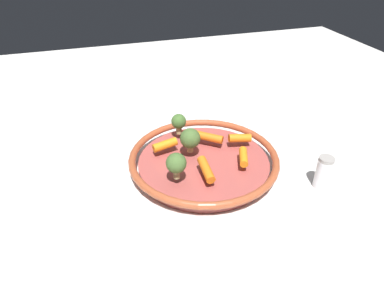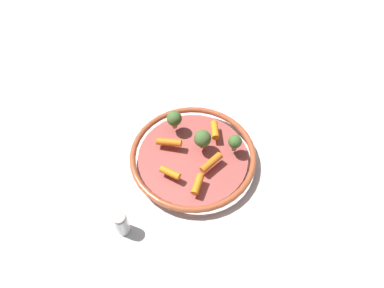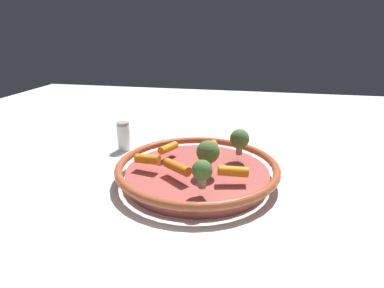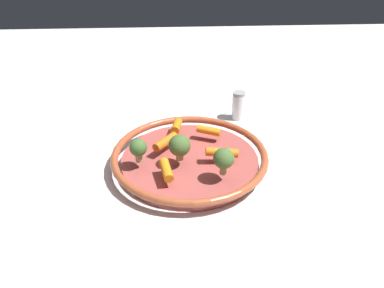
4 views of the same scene
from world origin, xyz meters
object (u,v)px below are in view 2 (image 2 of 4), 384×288
object	(u,v)px
broccoli_floret_mid	(235,142)
salt_shaker	(121,223)
serving_bowl	(193,157)
baby_carrot_center	(169,142)
baby_carrot_back	(211,163)
baby_carrot_right	(215,130)
broccoli_floret_large	(174,119)
baby_carrot_near_rim	(170,173)
baby_carrot_left	(198,184)
broccoli_floret_edge	(203,139)

from	to	relation	value
broccoli_floret_mid	salt_shaker	world-z (taller)	broccoli_floret_mid
serving_bowl	salt_shaker	xyz separation A→B (m)	(0.14, 0.22, 0.02)
broccoli_floret_mid	salt_shaker	bearing A→B (deg)	45.63
baby_carrot_center	baby_carrot_back	xyz separation A→B (m)	(-0.12, 0.05, -0.00)
baby_carrot_right	broccoli_floret_large	distance (m)	0.12
baby_carrot_near_rim	broccoli_floret_mid	world-z (taller)	broccoli_floret_mid
baby_carrot_left	baby_carrot_near_rim	distance (m)	0.08
serving_bowl	baby_carrot_left	distance (m)	0.11
salt_shaker	baby_carrot_back	bearing A→B (deg)	-134.80
broccoli_floret_large	salt_shaker	size ratio (longest dim) A/B	0.76
serving_bowl	baby_carrot_center	world-z (taller)	baby_carrot_center
baby_carrot_left	broccoli_floret_mid	bearing A→B (deg)	-122.43
salt_shaker	broccoli_floret_edge	bearing A→B (deg)	-122.82
broccoli_floret_edge	baby_carrot_left	bearing A→B (deg)	91.89
serving_bowl	baby_carrot_near_rim	distance (m)	0.09
broccoli_floret_mid	baby_carrot_right	bearing A→B (deg)	-40.88
baby_carrot_center	baby_carrot_left	world-z (taller)	baby_carrot_center
baby_carrot_left	baby_carrot_back	xyz separation A→B (m)	(-0.03, -0.07, -0.00)
baby_carrot_back	broccoli_floret_edge	size ratio (longest dim) A/B	1.17
serving_bowl	baby_carrot_near_rim	size ratio (longest dim) A/B	6.22
baby_carrot_near_rim	broccoli_floret_edge	distance (m)	0.13
baby_carrot_left	broccoli_floret_mid	distance (m)	0.15
baby_carrot_right	broccoli_floret_large	world-z (taller)	broccoli_floret_large
baby_carrot_center	broccoli_floret_mid	distance (m)	0.18
baby_carrot_left	baby_carrot_right	bearing A→B (deg)	-97.74
baby_carrot_center	baby_carrot_right	bearing A→B (deg)	-153.24
baby_carrot_right	baby_carrot_near_rim	xyz separation A→B (m)	(0.10, 0.16, -0.00)
serving_bowl	baby_carrot_center	distance (m)	0.08
baby_carrot_right	serving_bowl	bearing A→B (deg)	57.35
broccoli_floret_edge	salt_shaker	size ratio (longest dim) A/B	0.76
baby_carrot_right	broccoli_floret_mid	xyz separation A→B (m)	(-0.06, 0.05, 0.02)
baby_carrot_near_rim	broccoli_floret_large	world-z (taller)	broccoli_floret_large
serving_bowl	baby_carrot_center	bearing A→B (deg)	-15.23
baby_carrot_left	broccoli_floret_edge	size ratio (longest dim) A/B	0.92
baby_carrot_back	broccoli_floret_mid	world-z (taller)	broccoli_floret_mid
broccoli_floret_large	broccoli_floret_mid	xyz separation A→B (m)	(-0.17, 0.05, -0.00)
baby_carrot_back	broccoli_floret_large	world-z (taller)	broccoli_floret_large
baby_carrot_left	broccoli_floret_large	distance (m)	0.21
salt_shaker	baby_carrot_center	bearing A→B (deg)	-106.13
salt_shaker	serving_bowl	bearing A→B (deg)	-121.83
baby_carrot_center	baby_carrot_near_rim	size ratio (longest dim) A/B	1.25
baby_carrot_left	serving_bowl	bearing A→B (deg)	-75.37
baby_carrot_near_rim	salt_shaker	size ratio (longest dim) A/B	0.73
baby_carrot_left	salt_shaker	bearing A→B (deg)	36.79
broccoli_floret_edge	salt_shaker	distance (m)	0.30
baby_carrot_right	broccoli_floret_mid	distance (m)	0.08
baby_carrot_center	broccoli_floret_large	bearing A→B (deg)	-93.56
broccoli_floret_mid	broccoli_floret_edge	bearing A→B (deg)	2.11
serving_bowl	broccoli_floret_large	xyz separation A→B (m)	(0.06, -0.08, 0.06)
baby_carrot_near_rim	broccoli_floret_mid	distance (m)	0.19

